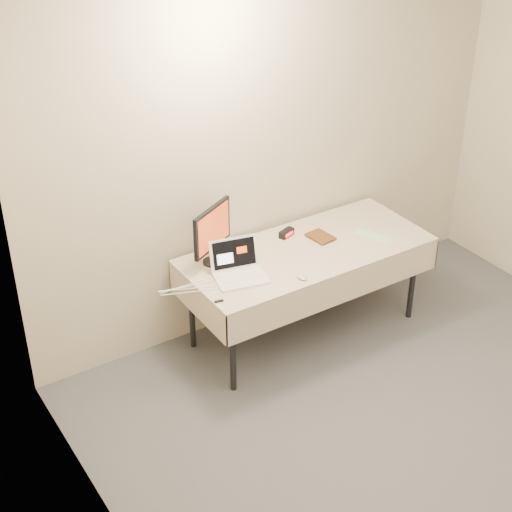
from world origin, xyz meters
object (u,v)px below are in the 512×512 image
table (307,256)px  laptop (238,268)px  book (313,229)px  monitor (212,231)px

table → laptop: 0.62m
laptop → book: laptop is taller
book → laptop: bearing=-177.5°
table → laptop: (-0.61, -0.03, 0.12)m
table → laptop: bearing=-176.9°
laptop → book: (0.72, 0.11, 0.04)m
monitor → table: bearing=-45.0°
laptop → monitor: bearing=117.2°
table → monitor: monitor is taller
book → monitor: bearing=164.4°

